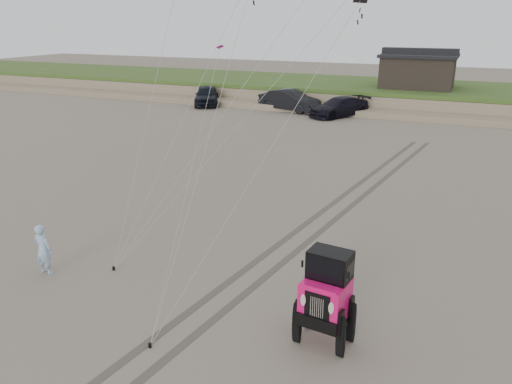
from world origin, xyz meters
TOP-DOWN VIEW (x-y plane):
  - ground at (0.00, 0.00)m, footprint 160.00×160.00m
  - dune_ridge at (0.00, 37.50)m, footprint 160.00×14.25m
  - cabin at (2.00, 37.00)m, footprint 6.40×5.40m
  - truck_a at (-15.58, 30.27)m, footprint 4.15×5.54m
  - truck_b at (-7.58, 30.40)m, footprint 5.75×3.21m
  - truck_c at (-3.04, 29.53)m, footprint 4.67×5.66m
  - jeep at (4.19, 0.22)m, footprint 2.80×5.36m
  - man at (-4.71, 0.17)m, footprint 0.60×0.40m
  - stake_main at (-2.92, 1.16)m, footprint 0.08×0.08m
  - stake_aux at (0.41, -1.66)m, footprint 0.08×0.08m
  - tire_tracks at (2.00, 8.00)m, footprint 5.22×29.74m

SIDE VIEW (x-z plane):
  - ground at x=0.00m, z-range 0.00..0.00m
  - tire_tracks at x=2.00m, z-range 0.00..0.01m
  - stake_main at x=-2.92m, z-range 0.00..0.12m
  - stake_aux at x=0.41m, z-range 0.00..0.12m
  - truck_c at x=-3.04m, z-range 0.00..1.55m
  - man at x=-4.71m, z-range 0.00..1.64m
  - dune_ridge at x=0.00m, z-range -0.04..1.68m
  - truck_a at x=-15.58m, z-range 0.00..1.76m
  - truck_b at x=-7.58m, z-range 0.00..1.79m
  - jeep at x=4.19m, z-range 0.00..1.91m
  - cabin at x=2.00m, z-range 1.56..4.91m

